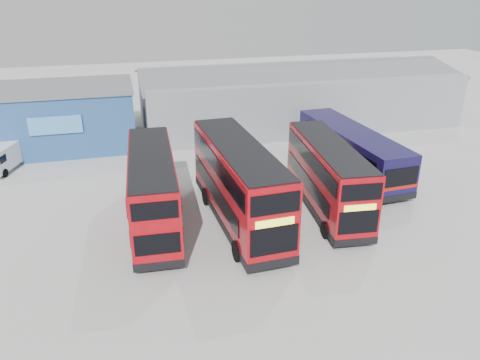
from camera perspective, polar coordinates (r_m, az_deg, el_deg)
ground_plane at (r=28.40m, az=5.64°, el=-5.03°), size 120.00×120.00×0.00m
office_block at (r=43.04m, az=-20.98°, el=7.25°), size 12.30×8.32×5.12m
maintenance_shed at (r=47.77m, az=6.72°, el=10.18°), size 30.50×12.00×5.89m
double_decker_left at (r=27.34m, az=-10.56°, el=-1.33°), size 3.09×10.63×4.45m
double_decker_centre at (r=27.14m, az=-0.13°, el=-0.63°), size 3.37×11.60×4.85m
double_decker_right at (r=29.36m, az=10.62°, el=0.31°), size 3.41×10.36×4.30m
single_decker_blue at (r=35.66m, az=13.31°, el=3.43°), size 3.54×12.36×3.31m
panel_van at (r=39.70m, az=-26.98°, el=2.67°), size 3.16×4.83×1.97m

